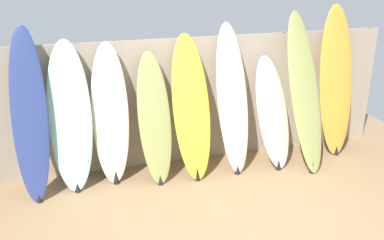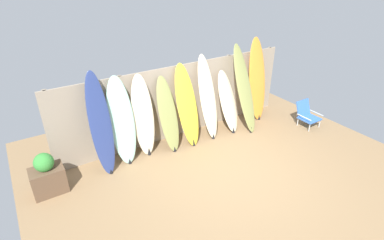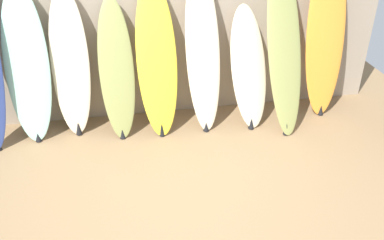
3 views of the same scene
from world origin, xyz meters
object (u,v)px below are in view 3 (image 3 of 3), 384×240
(surfboard_yellow_4, at_px, (157,61))
(surfboard_olive_7, at_px, (284,48))
(surfboard_olive_3, at_px, (117,71))
(surfboard_cream_2, at_px, (70,65))
(surfboard_orange_8, at_px, (325,35))
(surfboard_seafoam_1, at_px, (27,67))
(surfboard_cream_6, at_px, (249,68))
(surfboard_cream_5, at_px, (203,52))

(surfboard_yellow_4, xyz_separation_m, surfboard_olive_7, (1.59, -0.17, 0.12))
(surfboard_olive_3, height_order, surfboard_olive_7, surfboard_olive_7)
(surfboard_cream_2, distance_m, surfboard_yellow_4, 1.06)
(surfboard_orange_8, bearing_deg, surfboard_seafoam_1, -179.80)
(surfboard_yellow_4, bearing_deg, surfboard_olive_3, 179.76)
(surfboard_cream_2, xyz_separation_m, surfboard_yellow_4, (1.06, -0.11, 0.03))
(surfboard_seafoam_1, distance_m, surfboard_olive_7, 3.15)
(surfboard_olive_3, distance_m, surfboard_cream_6, 1.69)
(surfboard_olive_7, bearing_deg, surfboard_yellow_4, 173.94)
(surfboard_cream_2, relative_size, surfboard_orange_8, 0.83)
(surfboard_yellow_4, relative_size, surfboard_cream_5, 0.94)
(surfboard_seafoam_1, relative_size, surfboard_orange_8, 0.86)
(surfboard_olive_3, relative_size, surfboard_olive_7, 0.79)
(surfboard_yellow_4, bearing_deg, surfboard_cream_2, 174.12)
(surfboard_orange_8, bearing_deg, surfboard_cream_6, -173.53)
(surfboard_cream_5, relative_size, surfboard_olive_7, 0.94)
(surfboard_cream_5, distance_m, surfboard_orange_8, 1.67)
(surfboard_seafoam_1, xyz_separation_m, surfboard_cream_5, (2.14, -0.07, 0.06))
(surfboard_yellow_4, xyz_separation_m, surfboard_orange_8, (2.25, 0.09, 0.16))
(surfboard_olive_3, height_order, surfboard_orange_8, surfboard_orange_8)
(surfboard_olive_7, relative_size, surfboard_orange_8, 0.97)
(surfboard_yellow_4, relative_size, surfboard_olive_7, 0.88)
(surfboard_olive_3, xyz_separation_m, surfboard_orange_8, (2.75, 0.08, 0.26))
(surfboard_cream_6, xyz_separation_m, surfboard_olive_7, (0.40, -0.13, 0.29))
(surfboard_olive_3, relative_size, surfboard_cream_6, 1.10)
(surfboard_seafoam_1, xyz_separation_m, surfboard_orange_8, (3.81, 0.01, 0.15))
(surfboard_cream_6, relative_size, surfboard_olive_7, 0.72)
(surfboard_yellow_4, height_order, surfboard_cream_6, surfboard_yellow_4)
(surfboard_cream_2, height_order, surfboard_cream_5, surfboard_cream_5)
(surfboard_olive_3, bearing_deg, surfboard_yellow_4, -0.24)
(surfboard_olive_7, distance_m, surfboard_orange_8, 0.71)
(surfboard_seafoam_1, bearing_deg, surfboard_cream_5, -1.83)
(surfboard_cream_5, height_order, surfboard_orange_8, surfboard_orange_8)
(surfboard_cream_6, bearing_deg, surfboard_cream_2, 176.30)
(surfboard_yellow_4, bearing_deg, surfboard_seafoam_1, 177.35)
(surfboard_yellow_4, xyz_separation_m, surfboard_cream_6, (1.18, -0.04, -0.17))
(surfboard_seafoam_1, relative_size, surfboard_olive_3, 1.12)
(surfboard_cream_6, bearing_deg, surfboard_olive_3, 178.70)
(surfboard_cream_2, xyz_separation_m, surfboard_cream_6, (2.24, -0.14, -0.15))
(surfboard_olive_3, height_order, surfboard_cream_5, surfboard_cream_5)
(surfboard_seafoam_1, bearing_deg, surfboard_yellow_4, -2.65)
(surfboard_orange_8, bearing_deg, surfboard_cream_2, 179.59)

